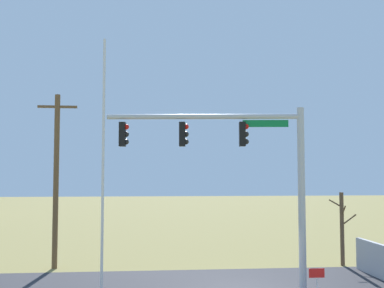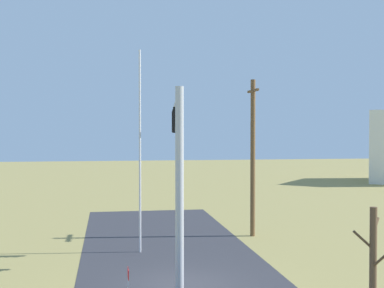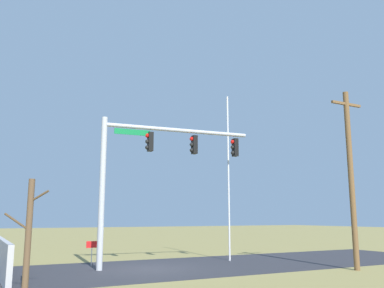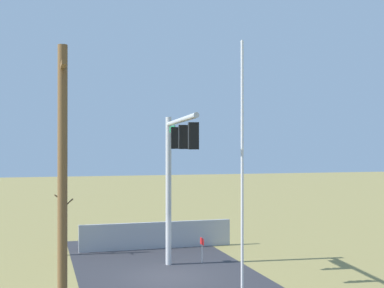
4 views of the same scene
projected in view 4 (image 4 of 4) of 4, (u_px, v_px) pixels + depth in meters
name	position (u px, v px, depth m)	size (l,w,h in m)	color
ground_plane	(170.00, 276.00, 23.31)	(160.00, 160.00, 0.00)	olive
sidewalk_corner	(164.00, 260.00, 26.55)	(6.00, 6.00, 0.01)	#B7B5AD
retaining_fence	(157.00, 235.00, 29.61)	(0.20, 8.60, 1.49)	#A8A8AD
signal_mast	(175.00, 160.00, 23.37)	(7.76, 1.11, 7.15)	#B2B5BA
flagpole	(242.00, 175.00, 18.54)	(0.10, 0.10, 9.46)	silver
utility_pole	(62.00, 197.00, 14.07)	(1.90, 0.26, 8.44)	brown
bare_tree	(62.00, 220.00, 27.80)	(1.27, 1.02, 3.62)	brown
open_sign	(202.00, 244.00, 25.99)	(0.56, 0.04, 1.22)	silver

